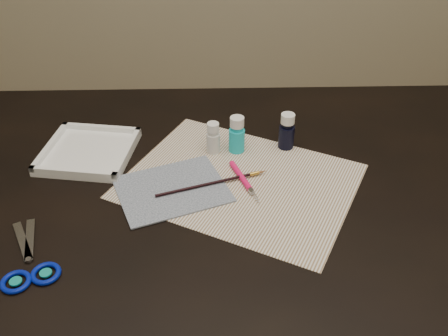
{
  "coord_description": "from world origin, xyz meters",
  "views": [
    {
      "loc": [
        -0.02,
        -0.81,
        1.38
      ],
      "look_at": [
        0.0,
        0.0,
        0.8
      ],
      "focal_mm": 40.0,
      "sensor_mm": 36.0,
      "label": 1
    }
  ],
  "objects_px": {
    "scissors": "(23,254)",
    "paint_bottle_white": "(213,138)",
    "paper": "(240,181)",
    "palette_tray": "(89,151)",
    "paint_bottle_navy": "(287,131)",
    "canvas": "(172,189)",
    "paint_bottle_cyan": "(237,135)"
  },
  "relations": [
    {
      "from": "scissors",
      "to": "paint_bottle_white",
      "type": "bearing_deg",
      "value": -74.33
    },
    {
      "from": "paper",
      "to": "palette_tray",
      "type": "distance_m",
      "value": 0.35
    },
    {
      "from": "paper",
      "to": "paint_bottle_white",
      "type": "xyz_separation_m",
      "value": [
        -0.05,
        0.11,
        0.04
      ]
    },
    {
      "from": "paint_bottle_navy",
      "to": "palette_tray",
      "type": "height_order",
      "value": "paint_bottle_navy"
    },
    {
      "from": "canvas",
      "to": "paint_bottle_white",
      "type": "distance_m",
      "value": 0.17
    },
    {
      "from": "paint_bottle_cyan",
      "to": "paint_bottle_navy",
      "type": "bearing_deg",
      "value": 5.85
    },
    {
      "from": "paint_bottle_navy",
      "to": "scissors",
      "type": "bearing_deg",
      "value": -146.48
    },
    {
      "from": "paint_bottle_white",
      "to": "paint_bottle_cyan",
      "type": "xyz_separation_m",
      "value": [
        0.05,
        0.0,
        0.01
      ]
    },
    {
      "from": "paint_bottle_white",
      "to": "palette_tray",
      "type": "relative_size",
      "value": 0.39
    },
    {
      "from": "paper",
      "to": "paint_bottle_cyan",
      "type": "bearing_deg",
      "value": 90.94
    },
    {
      "from": "paint_bottle_cyan",
      "to": "scissors",
      "type": "bearing_deg",
      "value": -140.43
    },
    {
      "from": "paint_bottle_white",
      "to": "paint_bottle_navy",
      "type": "bearing_deg",
      "value": 4.97
    },
    {
      "from": "paint_bottle_white",
      "to": "paint_bottle_navy",
      "type": "height_order",
      "value": "paint_bottle_navy"
    },
    {
      "from": "scissors",
      "to": "palette_tray",
      "type": "xyz_separation_m",
      "value": [
        0.05,
        0.31,
        0.01
      ]
    },
    {
      "from": "paint_bottle_white",
      "to": "palette_tray",
      "type": "height_order",
      "value": "paint_bottle_white"
    },
    {
      "from": "canvas",
      "to": "paint_bottle_navy",
      "type": "distance_m",
      "value": 0.3
    },
    {
      "from": "canvas",
      "to": "paint_bottle_cyan",
      "type": "bearing_deg",
      "value": 45.63
    },
    {
      "from": "paint_bottle_cyan",
      "to": "paint_bottle_navy",
      "type": "height_order",
      "value": "same"
    },
    {
      "from": "paint_bottle_white",
      "to": "scissors",
      "type": "xyz_separation_m",
      "value": [
        -0.33,
        -0.32,
        -0.03
      ]
    },
    {
      "from": "paper",
      "to": "paint_bottle_cyan",
      "type": "relative_size",
      "value": 5.24
    },
    {
      "from": "paper",
      "to": "paint_bottle_cyan",
      "type": "xyz_separation_m",
      "value": [
        -0.0,
        0.11,
        0.04
      ]
    },
    {
      "from": "paper",
      "to": "paint_bottle_cyan",
      "type": "height_order",
      "value": "paint_bottle_cyan"
    },
    {
      "from": "paper",
      "to": "canvas",
      "type": "xyz_separation_m",
      "value": [
        -0.14,
        -0.03,
        0.0
      ]
    },
    {
      "from": "paper",
      "to": "paint_bottle_navy",
      "type": "bearing_deg",
      "value": 48.59
    },
    {
      "from": "paint_bottle_white",
      "to": "scissors",
      "type": "height_order",
      "value": "paint_bottle_white"
    },
    {
      "from": "paint_bottle_cyan",
      "to": "palette_tray",
      "type": "distance_m",
      "value": 0.33
    },
    {
      "from": "paint_bottle_navy",
      "to": "palette_tray",
      "type": "distance_m",
      "value": 0.45
    },
    {
      "from": "paint_bottle_white",
      "to": "paint_bottle_navy",
      "type": "xyz_separation_m",
      "value": [
        0.17,
        0.01,
        0.01
      ]
    },
    {
      "from": "paint_bottle_white",
      "to": "paint_bottle_cyan",
      "type": "relative_size",
      "value": 0.86
    },
    {
      "from": "paint_bottle_navy",
      "to": "paint_bottle_cyan",
      "type": "bearing_deg",
      "value": -174.15
    },
    {
      "from": "paint_bottle_white",
      "to": "scissors",
      "type": "relative_size",
      "value": 0.38
    },
    {
      "from": "paint_bottle_navy",
      "to": "scissors",
      "type": "relative_size",
      "value": 0.44
    }
  ]
}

